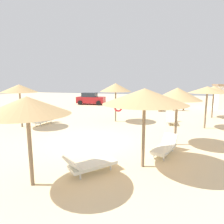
{
  "coord_description": "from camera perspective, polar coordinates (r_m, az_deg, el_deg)",
  "views": [
    {
      "loc": [
        3.93,
        -8.71,
        3.19
      ],
      "look_at": [
        0.0,
        3.0,
        1.2
      ],
      "focal_mm": 29.67,
      "sensor_mm": 36.0,
      "label": 1
    }
  ],
  "objects": [
    {
      "name": "parasol_0",
      "position": [
        14.56,
        -26.67,
        6.45
      ],
      "size": [
        2.49,
        2.49,
        3.04
      ],
      "color": "#75604C",
      "rests_on": "ground"
    },
    {
      "name": "lounger_1",
      "position": [
        6.84,
        -6.88,
        -15.73
      ],
      "size": [
        1.67,
        1.87,
        0.74
      ],
      "color": "silver",
      "rests_on": "ground"
    },
    {
      "name": "parasol_5",
      "position": [
        14.94,
        1.14,
        7.45
      ],
      "size": [
        2.53,
        2.53,
        3.12
      ],
      "color": "#75604C",
      "rests_on": "ground"
    },
    {
      "name": "bench_1",
      "position": [
        21.55,
        14.69,
        1.26
      ],
      "size": [
        0.45,
        1.51,
        0.49
      ],
      "color": "brown",
      "rests_on": "ground"
    },
    {
      "name": "lounger_0",
      "position": [
        15.23,
        -20.03,
        -2.29
      ],
      "size": [
        0.72,
        1.92,
        0.71
      ],
      "color": "silver",
      "rests_on": "ground"
    },
    {
      "name": "parasol_1",
      "position": [
        6.78,
        10.01,
        4.73
      ],
      "size": [
        3.08,
        3.08,
        2.98
      ],
      "color": "#75604C",
      "rests_on": "ground"
    },
    {
      "name": "parasol_3",
      "position": [
        14.23,
        27.34,
        6.05
      ],
      "size": [
        2.5,
        2.5,
        2.92
      ],
      "color": "#75604C",
      "rests_on": "ground"
    },
    {
      "name": "lounger_3",
      "position": [
        15.21,
        17.64,
        -2.15
      ],
      "size": [
        0.81,
        1.9,
        0.81
      ],
      "color": "silver",
      "rests_on": "ground"
    },
    {
      "name": "ground_plane",
      "position": [
        10.08,
        -5.51,
        -9.35
      ],
      "size": [
        80.0,
        80.0,
        0.0
      ],
      "primitive_type": "plane",
      "color": "beige"
    },
    {
      "name": "parked_car",
      "position": [
        27.04,
        -6.58,
        4.06
      ],
      "size": [
        4.19,
        2.4,
        1.72
      ],
      "color": "#B21E23",
      "rests_on": "ground"
    },
    {
      "name": "parasol_2",
      "position": [
        9.77,
        19.51,
        5.21
      ],
      "size": [
        2.36,
        2.36,
        2.93
      ],
      "color": "#75604C",
      "rests_on": "ground"
    },
    {
      "name": "parasol_7",
      "position": [
        5.97,
        -24.74,
        1.74
      ],
      "size": [
        2.56,
        2.56,
        2.78
      ],
      "color": "#75604C",
      "rests_on": "ground"
    },
    {
      "name": "lounger_2",
      "position": [
        8.79,
        15.98,
        -10.25
      ],
      "size": [
        1.14,
        1.97,
        0.77
      ],
      "color": "silver",
      "rests_on": "ground"
    },
    {
      "name": "parasol_6",
      "position": [
        18.88,
        28.93,
        6.03
      ],
      "size": [
        2.55,
        2.55,
        2.88
      ],
      "color": "#75604C",
      "rests_on": "ground"
    },
    {
      "name": "bench_0",
      "position": [
        22.46,
        19.8,
        1.33
      ],
      "size": [
        1.53,
        0.54,
        0.49
      ],
      "color": "brown",
      "rests_on": "ground"
    }
  ]
}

